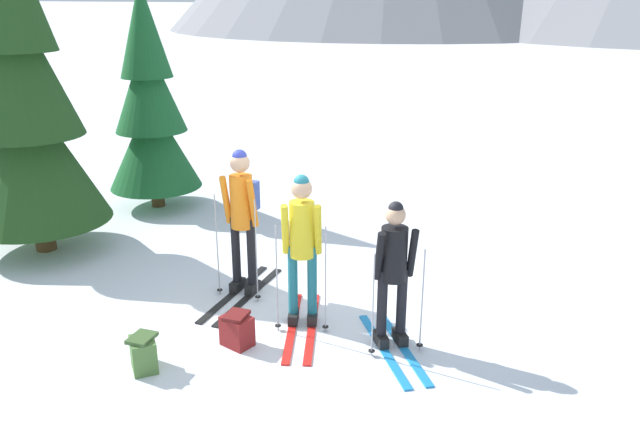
{
  "coord_description": "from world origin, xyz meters",
  "views": [
    {
      "loc": [
        2.46,
        -6.41,
        3.64
      ],
      "look_at": [
        0.11,
        0.4,
        1.05
      ],
      "focal_mm": 36.42,
      "sensor_mm": 36.0,
      "label": 1
    }
  ],
  "objects_px": {
    "skier_in_orange": "(242,213)",
    "pine_tree_mid": "(24,100)",
    "backpack_on_snow_beside": "(237,330)",
    "skier_in_yellow": "(302,244)",
    "skier_in_black": "(394,270)",
    "backpack_on_snow_front": "(143,353)",
    "pine_tree_near": "(150,108)"
  },
  "relations": [
    {
      "from": "skier_in_orange",
      "to": "pine_tree_mid",
      "type": "xyz_separation_m",
      "value": [
        -3.44,
        0.35,
        1.16
      ]
    },
    {
      "from": "skier_in_orange",
      "to": "backpack_on_snow_beside",
      "type": "distance_m",
      "value": 1.61
    },
    {
      "from": "skier_in_yellow",
      "to": "skier_in_black",
      "type": "distance_m",
      "value": 1.09
    },
    {
      "from": "skier_in_yellow",
      "to": "backpack_on_snow_front",
      "type": "bearing_deg",
      "value": -129.9
    },
    {
      "from": "skier_in_orange",
      "to": "pine_tree_near",
      "type": "relative_size",
      "value": 0.49
    },
    {
      "from": "skier_in_black",
      "to": "pine_tree_near",
      "type": "xyz_separation_m",
      "value": [
        -5.07,
        3.4,
        0.87
      ]
    },
    {
      "from": "skier_in_orange",
      "to": "pine_tree_near",
      "type": "bearing_deg",
      "value": 137.95
    },
    {
      "from": "skier_in_orange",
      "to": "backpack_on_snow_front",
      "type": "distance_m",
      "value": 2.19
    },
    {
      "from": "skier_in_yellow",
      "to": "pine_tree_near",
      "type": "relative_size",
      "value": 0.46
    },
    {
      "from": "skier_in_black",
      "to": "backpack_on_snow_beside",
      "type": "relative_size",
      "value": 4.29
    },
    {
      "from": "skier_in_orange",
      "to": "pine_tree_mid",
      "type": "distance_m",
      "value": 3.64
    },
    {
      "from": "backpack_on_snow_front",
      "to": "backpack_on_snow_beside",
      "type": "bearing_deg",
      "value": 47.24
    },
    {
      "from": "skier_in_orange",
      "to": "skier_in_yellow",
      "type": "height_order",
      "value": "skier_in_orange"
    },
    {
      "from": "skier_in_black",
      "to": "backpack_on_snow_front",
      "type": "bearing_deg",
      "value": -150.38
    },
    {
      "from": "skier_in_orange",
      "to": "backpack_on_snow_beside",
      "type": "bearing_deg",
      "value": -68.53
    },
    {
      "from": "skier_in_black",
      "to": "backpack_on_snow_front",
      "type": "relative_size",
      "value": 4.12
    },
    {
      "from": "skier_in_yellow",
      "to": "pine_tree_near",
      "type": "distance_m",
      "value": 5.21
    },
    {
      "from": "pine_tree_near",
      "to": "backpack_on_snow_front",
      "type": "height_order",
      "value": "pine_tree_near"
    },
    {
      "from": "pine_tree_near",
      "to": "pine_tree_mid",
      "type": "relative_size",
      "value": 0.79
    },
    {
      "from": "pine_tree_mid",
      "to": "backpack_on_snow_front",
      "type": "relative_size",
      "value": 12.2
    },
    {
      "from": "skier_in_yellow",
      "to": "backpack_on_snow_beside",
      "type": "relative_size",
      "value": 4.68
    },
    {
      "from": "pine_tree_mid",
      "to": "backpack_on_snow_front",
      "type": "distance_m",
      "value": 4.49
    },
    {
      "from": "pine_tree_near",
      "to": "pine_tree_mid",
      "type": "distance_m",
      "value": 2.44
    },
    {
      "from": "skier_in_black",
      "to": "pine_tree_mid",
      "type": "relative_size",
      "value": 0.34
    },
    {
      "from": "pine_tree_near",
      "to": "pine_tree_mid",
      "type": "xyz_separation_m",
      "value": [
        -0.44,
        -2.36,
        0.47
      ]
    },
    {
      "from": "pine_tree_near",
      "to": "pine_tree_mid",
      "type": "bearing_deg",
      "value": -100.68
    },
    {
      "from": "skier_in_orange",
      "to": "skier_in_black",
      "type": "bearing_deg",
      "value": -18.7
    },
    {
      "from": "pine_tree_mid",
      "to": "backpack_on_snow_beside",
      "type": "distance_m",
      "value": 4.71
    },
    {
      "from": "skier_in_orange",
      "to": "skier_in_black",
      "type": "height_order",
      "value": "skier_in_orange"
    },
    {
      "from": "backpack_on_snow_beside",
      "to": "backpack_on_snow_front",
      "type": "bearing_deg",
      "value": -132.76
    },
    {
      "from": "skier_in_orange",
      "to": "pine_tree_near",
      "type": "distance_m",
      "value": 4.09
    },
    {
      "from": "pine_tree_near",
      "to": "backpack_on_snow_beside",
      "type": "bearing_deg",
      "value": -48.57
    }
  ]
}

